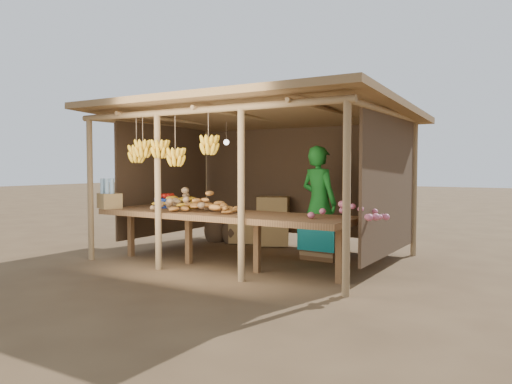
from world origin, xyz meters
The scene contains 13 objects.
ground centered at (0.00, 0.00, 0.00)m, with size 60.00×60.00×0.00m, color brown.
stall_structure centered at (-0.05, 0.02, 1.92)m, with size 4.70×3.50×2.43m.
counter centered at (0.00, -0.95, 0.74)m, with size 3.90×1.05×0.80m.
potato_heap centered at (-0.56, -1.04, 0.98)m, with size 0.95×0.57×0.36m, color olive, non-canonical shape.
sweet_potato_heap centered at (-0.19, -1.04, 0.98)m, with size 0.90×0.54×0.35m, color #AA6B2B, non-canonical shape.
onion_heap centered at (1.89, -0.89, 0.98)m, with size 0.88×0.53×0.36m, color #CB6379, non-canonical shape.
banana_pile centered at (-0.91, -0.86, 0.97)m, with size 0.61×0.37×0.35m, color yellow, non-canonical shape.
tomato_basin centered at (-1.26, -0.67, 0.89)m, with size 0.42×0.42×0.22m.
bottle_box centered at (-1.90, -1.30, 0.98)m, with size 0.46×0.42×0.47m.
vendor centered at (0.90, 0.43, 0.89)m, with size 0.65×0.43×1.78m, color #197321.
tarp_crate centered at (0.95, 0.45, 0.31)m, with size 0.64×0.55×0.75m.
carton_stack centered at (-0.53, 1.14, 0.39)m, with size 1.29×0.62×0.88m.
burlap_sacks centered at (-1.35, 1.05, 0.27)m, with size 0.87×0.46×0.62m.
Camera 1 is at (4.13, -6.74, 1.46)m, focal length 35.00 mm.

